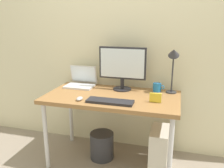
{
  "coord_description": "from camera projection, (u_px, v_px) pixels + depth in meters",
  "views": [
    {
      "loc": [
        0.63,
        -2.23,
        1.52
      ],
      "look_at": [
        0.0,
        0.0,
        0.88
      ],
      "focal_mm": 38.22,
      "sensor_mm": 36.0,
      "label": 1
    }
  ],
  "objects": [
    {
      "name": "desk_lamp",
      "position": [
        173.0,
        60.0,
        2.4
      ],
      "size": [
        0.11,
        0.16,
        0.5
      ],
      "color": "#333338",
      "rests_on": "desk"
    },
    {
      "name": "monitor",
      "position": [
        122.0,
        66.0,
        2.56
      ],
      "size": [
        0.51,
        0.2,
        0.47
      ],
      "color": "#232328",
      "rests_on": "desk"
    },
    {
      "name": "laptop",
      "position": [
        81.0,
        81.0,
        2.76
      ],
      "size": [
        0.32,
        0.27,
        0.23
      ],
      "color": "silver",
      "rests_on": "desk"
    },
    {
      "name": "desk",
      "position": [
        112.0,
        102.0,
        2.45
      ],
      "size": [
        1.36,
        0.71,
        0.76
      ],
      "color": "olive",
      "rests_on": "ground_plane"
    },
    {
      "name": "photo_frame",
      "position": [
        155.0,
        98.0,
        2.21
      ],
      "size": [
        0.11,
        0.02,
        0.09
      ],
      "primitive_type": "cube",
      "rotation": [
        0.07,
        0.0,
        0.0
      ],
      "color": "yellow",
      "rests_on": "desk"
    },
    {
      "name": "coffee_mug",
      "position": [
        157.0,
        87.0,
        2.55
      ],
      "size": [
        0.12,
        0.09,
        0.09
      ],
      "color": "#1E72BF",
      "rests_on": "desk"
    },
    {
      "name": "back_wall",
      "position": [
        122.0,
        38.0,
        2.68
      ],
      "size": [
        4.4,
        0.04,
        2.6
      ],
      "primitive_type": "cube",
      "color": "beige",
      "rests_on": "ground_plane"
    },
    {
      "name": "ground_plane",
      "position": [
        112.0,
        160.0,
        2.64
      ],
      "size": [
        6.0,
        6.0,
        0.0
      ],
      "primitive_type": "plane",
      "color": "gray"
    },
    {
      "name": "mouse",
      "position": [
        80.0,
        99.0,
        2.28
      ],
      "size": [
        0.06,
        0.09,
        0.03
      ],
      "primitive_type": "ellipsoid",
      "color": "#B2B2B7",
      "rests_on": "desk"
    },
    {
      "name": "wastebasket",
      "position": [
        102.0,
        146.0,
        2.65
      ],
      "size": [
        0.26,
        0.26,
        0.3
      ],
      "primitive_type": "cylinder",
      "color": "#333338",
      "rests_on": "ground_plane"
    },
    {
      "name": "keyboard",
      "position": [
        110.0,
        101.0,
        2.22
      ],
      "size": [
        0.44,
        0.14,
        0.02
      ],
      "primitive_type": "cube",
      "color": "#232328",
      "rests_on": "desk"
    },
    {
      "name": "computer_tower",
      "position": [
        159.0,
        148.0,
        2.49
      ],
      "size": [
        0.18,
        0.36,
        0.42
      ],
      "primitive_type": "cube",
      "color": "silver",
      "rests_on": "ground_plane"
    }
  ]
}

